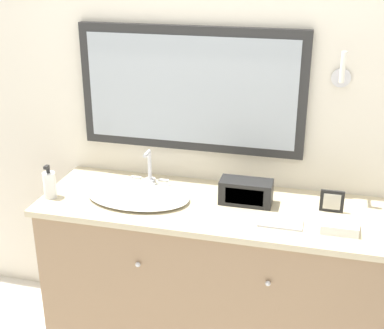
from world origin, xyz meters
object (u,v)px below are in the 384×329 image
at_px(sink_basin, 139,195).
at_px(picture_frame, 332,201).
at_px(soap_bottle, 50,184).
at_px(appliance_box, 246,192).

height_order(sink_basin, picture_frame, sink_basin).
bearing_deg(soap_bottle, sink_basin, 12.41).
distance_m(sink_basin, appliance_box, 0.53).
bearing_deg(picture_frame, soap_bottle, -172.18).
bearing_deg(sink_basin, picture_frame, 5.65).
relative_size(appliance_box, picture_frame, 2.30).
bearing_deg(picture_frame, sink_basin, -174.35).
bearing_deg(sink_basin, soap_bottle, -167.59).
distance_m(sink_basin, picture_frame, 0.93).
distance_m(appliance_box, picture_frame, 0.40).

